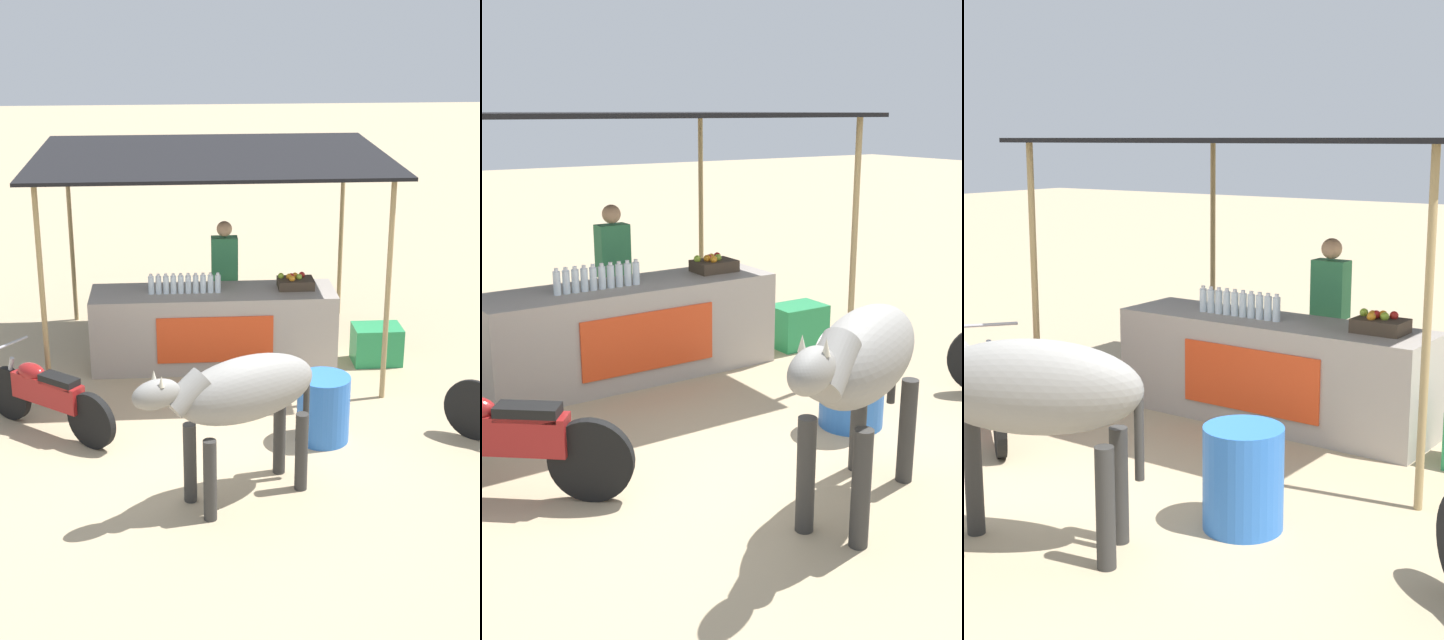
% 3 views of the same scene
% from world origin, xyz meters
% --- Properties ---
extents(ground_plane, '(60.00, 60.00, 0.00)m').
position_xyz_m(ground_plane, '(0.00, 0.00, 0.00)').
color(ground_plane, tan).
extents(stall_counter, '(3.00, 0.82, 0.96)m').
position_xyz_m(stall_counter, '(0.00, 2.20, 0.48)').
color(stall_counter, '#9E9389').
rests_on(stall_counter, ground).
extents(stall_awning, '(4.20, 3.20, 2.59)m').
position_xyz_m(stall_awning, '(0.00, 2.50, 2.48)').
color(stall_awning, black).
rests_on(stall_awning, ground).
extents(water_bottle_row, '(0.88, 0.07, 0.25)m').
position_xyz_m(water_bottle_row, '(-0.35, 2.15, 1.07)').
color(water_bottle_row, silver).
rests_on(water_bottle_row, stall_counter).
extents(fruit_crate, '(0.44, 0.32, 0.18)m').
position_xyz_m(fruit_crate, '(1.02, 2.25, 1.03)').
color(fruit_crate, '#3F3326').
rests_on(fruit_crate, stall_counter).
extents(vendor_behind_counter, '(0.34, 0.22, 1.65)m').
position_xyz_m(vendor_behind_counter, '(0.18, 2.95, 0.85)').
color(vendor_behind_counter, '#383842').
rests_on(vendor_behind_counter, ground).
extents(cooler_box, '(0.60, 0.44, 0.48)m').
position_xyz_m(cooler_box, '(2.05, 2.10, 0.24)').
color(cooler_box, '#268C4C').
rests_on(cooler_box, ground).
extents(water_barrel, '(0.55, 0.55, 0.71)m').
position_xyz_m(water_barrel, '(1.04, 0.09, 0.35)').
color(water_barrel, blue).
rests_on(water_barrel, ground).
extents(cow, '(1.78, 1.17, 1.44)m').
position_xyz_m(cow, '(0.10, -0.97, 1.03)').
color(cow, gray).
rests_on(cow, ground).
extents(motorcycle_parked, '(1.47, 1.17, 0.90)m').
position_xyz_m(motorcycle_parked, '(-1.84, 0.47, 0.43)').
color(motorcycle_parked, black).
rests_on(motorcycle_parked, ground).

